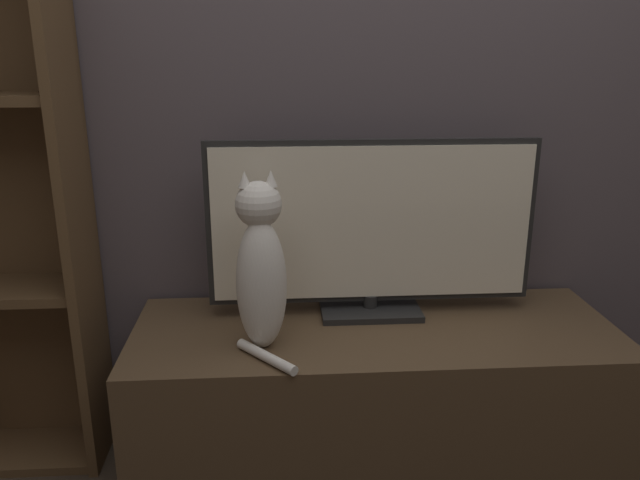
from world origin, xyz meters
The scene contains 4 objects.
wall_back centered at (0.00, 1.22, 1.30)m, with size 4.80×0.05×2.60m.
tv_stand centered at (0.00, 0.90, 0.25)m, with size 1.48×0.56×0.51m.
tv centered at (0.00, 1.02, 0.79)m, with size 1.03×0.19×0.56m.
cat centered at (-0.34, 0.80, 0.74)m, with size 0.17×0.28×0.51m.
Camera 1 is at (-0.29, -0.84, 1.32)m, focal length 35.00 mm.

